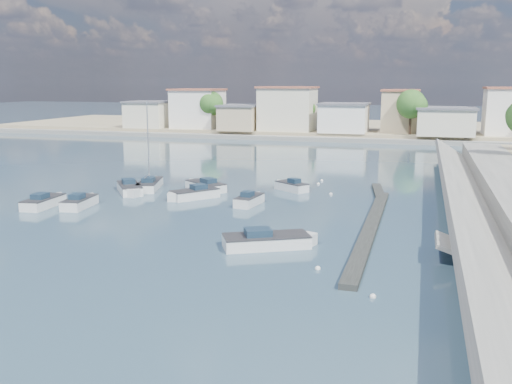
% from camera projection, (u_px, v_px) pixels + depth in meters
% --- Properties ---
extents(ground, '(400.00, 400.00, 0.00)m').
position_uv_depth(ground, '(336.00, 167.00, 71.83)').
color(ground, '#273B4F').
rests_on(ground, ground).
extents(breakwater, '(2.00, 31.02, 0.35)m').
position_uv_depth(breakwater, '(373.00, 219.00, 44.16)').
color(breakwater, black).
rests_on(breakwater, ground).
extents(far_shore_land, '(160.00, 40.00, 1.40)m').
position_uv_depth(far_shore_land, '(373.00, 129.00, 120.68)').
color(far_shore_land, gray).
rests_on(far_shore_land, ground).
extents(far_shore_quay, '(160.00, 2.50, 0.80)m').
position_uv_depth(far_shore_quay, '(362.00, 140.00, 100.96)').
color(far_shore_quay, slate).
rests_on(far_shore_quay, ground).
extents(far_town, '(113.01, 12.80, 8.35)m').
position_uv_depth(far_town, '(426.00, 114.00, 102.71)').
color(far_town, beige).
rests_on(far_town, far_shore_land).
extents(shore_trees, '(74.56, 38.32, 7.92)m').
position_uv_depth(shore_trees, '(412.00, 109.00, 94.83)').
color(shore_trees, '#38281E').
rests_on(shore_trees, ground).
extents(motorboat_a, '(1.96, 4.98, 1.48)m').
position_uv_depth(motorboat_a, '(45.00, 202.00, 49.27)').
color(motorboat_a, silver).
rests_on(motorboat_a, ground).
extents(motorboat_b, '(1.90, 4.12, 1.48)m').
position_uv_depth(motorboat_b, '(250.00, 200.00, 50.01)').
color(motorboat_b, silver).
rests_on(motorboat_b, ground).
extents(motorboat_c, '(4.93, 4.21, 1.48)m').
position_uv_depth(motorboat_c, '(204.00, 186.00, 56.81)').
color(motorboat_c, silver).
rests_on(motorboat_c, ground).
extents(motorboat_d, '(4.20, 4.63, 1.48)m').
position_uv_depth(motorboat_d, '(192.00, 195.00, 52.52)').
color(motorboat_d, silver).
rests_on(motorboat_d, ground).
extents(motorboat_e, '(2.13, 4.67, 1.48)m').
position_uv_depth(motorboat_e, '(81.00, 202.00, 49.14)').
color(motorboat_e, silver).
rests_on(motorboat_e, ground).
extents(motorboat_f, '(3.75, 3.26, 1.48)m').
position_uv_depth(motorboat_f, '(290.00, 187.00, 56.54)').
color(motorboat_f, silver).
rests_on(motorboat_f, ground).
extents(motorboat_g, '(4.48, 5.14, 1.48)m').
position_uv_depth(motorboat_g, '(130.00, 189.00, 55.26)').
color(motorboat_g, silver).
rests_on(motorboat_g, ground).
extents(motorboat_h, '(6.07, 4.53, 1.48)m').
position_uv_depth(motorboat_h, '(271.00, 241.00, 37.15)').
color(motorboat_h, silver).
rests_on(motorboat_h, ground).
extents(sailboat, '(3.30, 6.08, 9.00)m').
position_uv_depth(sailboat, '(150.00, 184.00, 57.66)').
color(sailboat, silver).
rests_on(sailboat, ground).
extents(mooring_buoys, '(8.64, 33.28, 0.33)m').
position_uv_depth(mooring_buoys, '(337.00, 211.00, 47.35)').
color(mooring_buoys, white).
rests_on(mooring_buoys, ground).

